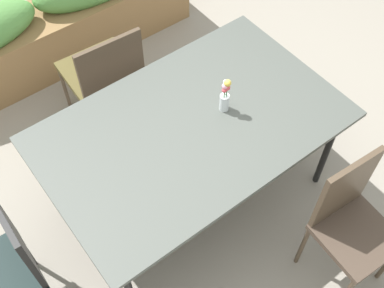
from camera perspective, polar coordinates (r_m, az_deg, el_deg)
The scene contains 7 objects.
ground_plane at distance 3.42m, azimuth 0.20°, elevation -6.15°, with size 12.00×12.00×0.00m, color gray.
dining_table at distance 2.82m, azimuth 0.00°, elevation 1.72°, with size 1.76×1.11×0.78m.
chair_end_left at distance 2.79m, azimuth -21.31°, elevation -13.23°, with size 0.45×0.45×0.99m.
chair_far_side at distance 3.49m, azimuth -10.35°, elevation 8.43°, with size 0.52×0.52×0.91m.
chair_near_right at distance 2.84m, azimuth 18.30°, elevation -8.46°, with size 0.43×0.43×0.98m.
flower_vase at distance 2.78m, azimuth 3.95°, elevation 5.70°, with size 0.06×0.06×0.24m.
planter_box at distance 4.18m, azimuth -17.37°, elevation 13.08°, with size 2.65×0.48×0.81m.
Camera 1 is at (-1.05, -1.35, 2.97)m, focal length 44.97 mm.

